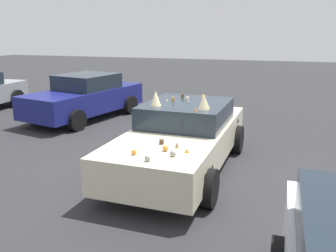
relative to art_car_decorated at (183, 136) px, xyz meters
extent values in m
plane|color=#2D2D30|center=(-0.06, 0.00, -0.69)|extent=(60.00, 60.00, 0.00)
cube|color=beige|center=(-0.06, 0.00, -0.09)|extent=(4.70, 1.91, 0.63)
cube|color=#1E2833|center=(0.26, -0.01, 0.44)|extent=(1.93, 1.69, 0.44)
cylinder|color=black|center=(-1.53, -0.87, -0.36)|extent=(0.65, 0.24, 0.65)
cylinder|color=black|center=(-1.48, 0.95, -0.36)|extent=(0.65, 0.24, 0.65)
cylinder|color=black|center=(1.36, -0.95, -0.36)|extent=(0.65, 0.24, 0.65)
cylinder|color=black|center=(1.41, 0.87, -0.36)|extent=(0.65, 0.24, 0.65)
ellipsoid|color=black|center=(1.22, -0.93, -0.19)|extent=(0.13, 0.02, 0.10)
ellipsoid|color=black|center=(-0.59, 0.91, 0.06)|extent=(0.13, 0.02, 0.15)
ellipsoid|color=black|center=(-1.72, -0.85, -0.11)|extent=(0.11, 0.02, 0.14)
ellipsoid|color=black|center=(-1.22, -0.86, -0.14)|extent=(0.10, 0.02, 0.11)
ellipsoid|color=black|center=(1.46, -0.94, 0.06)|extent=(0.15, 0.02, 0.09)
ellipsoid|color=black|center=(0.46, 0.88, -0.03)|extent=(0.16, 0.02, 0.12)
cone|color=gray|center=(-1.31, -0.27, 0.26)|extent=(0.09, 0.09, 0.08)
sphere|color=orange|center=(-1.61, -0.16, 0.27)|extent=(0.09, 0.09, 0.09)
sphere|color=gray|center=(-2.14, -0.06, 0.27)|extent=(0.09, 0.09, 0.09)
sphere|color=orange|center=(-1.93, 0.25, 0.26)|extent=(0.09, 0.09, 0.09)
cone|color=#A87A38|center=(-1.40, -0.29, 0.26)|extent=(0.08, 0.08, 0.08)
cone|color=orange|center=(-1.58, -0.51, 0.26)|extent=(0.09, 0.09, 0.07)
cylinder|color=#51381E|center=(-1.28, 0.02, 0.26)|extent=(0.08, 0.08, 0.08)
sphere|color=gray|center=(-1.82, -0.35, 0.27)|extent=(0.10, 0.10, 0.10)
cone|color=orange|center=(-0.50, -0.38, 0.70)|extent=(0.06, 0.06, 0.08)
cone|color=#A87A38|center=(0.98, -0.18, 0.70)|extent=(0.09, 0.09, 0.07)
cone|color=tan|center=(0.30, 0.44, 0.69)|extent=(0.05, 0.05, 0.06)
cylinder|color=silver|center=(0.30, -0.02, 0.72)|extent=(0.06, 0.06, 0.11)
cylinder|color=tan|center=(0.51, 0.07, 0.69)|extent=(0.07, 0.07, 0.06)
cylinder|color=#51381E|center=(0.75, 0.22, 0.71)|extent=(0.07, 0.07, 0.08)
cylinder|color=#A87A38|center=(0.28, 0.30, 0.71)|extent=(0.08, 0.08, 0.09)
cone|color=gray|center=(-0.17, -0.57, 0.72)|extent=(0.06, 0.06, 0.11)
cone|color=beige|center=(-0.27, -0.48, 0.81)|extent=(0.22, 0.22, 0.30)
cone|color=beige|center=(-0.25, 0.50, 0.81)|extent=(0.22, 0.22, 0.30)
cube|color=navy|center=(3.32, 4.25, -0.07)|extent=(4.45, 2.52, 0.70)
cube|color=#1E2833|center=(3.46, 4.22, 0.51)|extent=(2.01, 1.87, 0.47)
cylinder|color=black|center=(1.87, 3.68, -0.38)|extent=(0.65, 0.35, 0.62)
cylinder|color=black|center=(2.23, 5.37, -0.38)|extent=(0.65, 0.35, 0.62)
cylinder|color=black|center=(4.41, 3.14, -0.38)|extent=(0.65, 0.35, 0.62)
cylinder|color=black|center=(4.77, 4.83, -0.38)|extent=(0.65, 0.35, 0.62)
cylinder|color=black|center=(4.19, 7.72, -0.37)|extent=(0.65, 0.25, 0.64)
camera|label=1|loc=(-6.84, -1.90, 2.09)|focal=38.49mm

